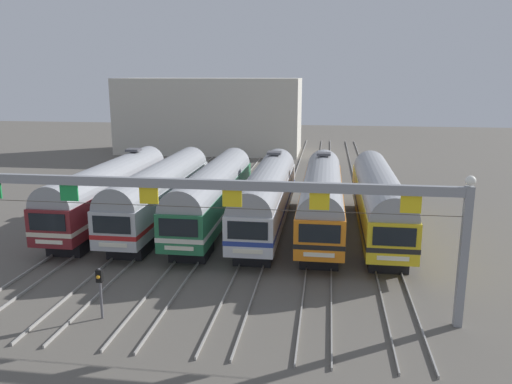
# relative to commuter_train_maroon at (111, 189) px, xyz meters

# --- Properties ---
(ground_plane) EXTENTS (160.00, 160.00, 0.00)m
(ground_plane) POSITION_rel_commuter_train_maroon_xyz_m (9.93, 0.00, -2.69)
(ground_plane) COLOR #5B564F
(track_bed) EXTENTS (21.37, 70.00, 0.15)m
(track_bed) POSITION_rel_commuter_train_maroon_xyz_m (9.93, 17.00, -2.61)
(track_bed) COLOR gray
(track_bed) RESTS_ON ground
(commuter_train_maroon) EXTENTS (2.88, 18.06, 5.05)m
(commuter_train_maroon) POSITION_rel_commuter_train_maroon_xyz_m (0.00, 0.00, 0.00)
(commuter_train_maroon) COLOR maroon
(commuter_train_maroon) RESTS_ON ground
(commuter_train_stainless) EXTENTS (2.88, 18.06, 4.77)m
(commuter_train_stainless) POSITION_rel_commuter_train_maroon_xyz_m (3.97, -0.00, -0.00)
(commuter_train_stainless) COLOR #B2B5BA
(commuter_train_stainless) RESTS_ON ground
(commuter_train_green) EXTENTS (2.88, 18.06, 4.77)m
(commuter_train_green) POSITION_rel_commuter_train_maroon_xyz_m (7.95, -0.00, -0.00)
(commuter_train_green) COLOR #236B42
(commuter_train_green) RESTS_ON ground
(commuter_train_silver) EXTENTS (2.88, 18.06, 5.05)m
(commuter_train_silver) POSITION_rel_commuter_train_maroon_xyz_m (11.92, 0.00, 0.00)
(commuter_train_silver) COLOR silver
(commuter_train_silver) RESTS_ON ground
(commuter_train_orange) EXTENTS (2.88, 18.06, 5.05)m
(commuter_train_orange) POSITION_rel_commuter_train_maroon_xyz_m (15.89, 0.00, 0.00)
(commuter_train_orange) COLOR orange
(commuter_train_orange) RESTS_ON ground
(commuter_train_yellow) EXTENTS (2.88, 18.06, 4.77)m
(commuter_train_yellow) POSITION_rel_commuter_train_maroon_xyz_m (19.87, -0.00, -0.00)
(commuter_train_yellow) COLOR gold
(commuter_train_yellow) RESTS_ON ground
(catenary_gantry) EXTENTS (25.11, 0.44, 6.97)m
(catenary_gantry) POSITION_rel_commuter_train_maroon_xyz_m (9.93, -13.50, 2.65)
(catenary_gantry) COLOR gray
(catenary_gantry) RESTS_ON ground
(yard_signal_mast) EXTENTS (0.28, 0.35, 2.47)m
(yard_signal_mast) POSITION_rel_commuter_train_maroon_xyz_m (5.96, -15.05, -0.95)
(yard_signal_mast) COLOR #59595E
(yard_signal_mast) RESTS_ON ground
(maintenance_building) EXTENTS (25.99, 10.00, 10.60)m
(maintenance_building) POSITION_rel_commuter_train_maroon_xyz_m (-0.88, 37.32, 2.61)
(maintenance_building) COLOR beige
(maintenance_building) RESTS_ON ground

